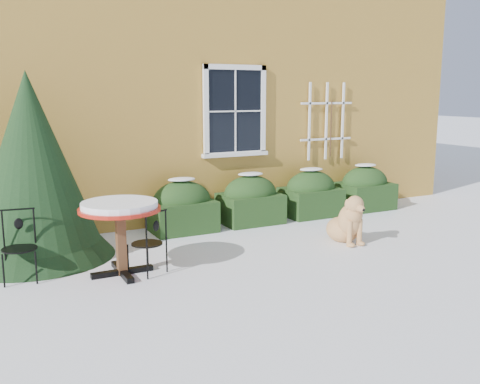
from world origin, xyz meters
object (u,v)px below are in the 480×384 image
evergreen_shrub (33,184)px  patio_chair_near (149,242)px  patio_chair_far (19,246)px  dog (348,223)px  bistro_table (120,214)px

evergreen_shrub → patio_chair_near: evergreen_shrub is taller
patio_chair_far → dog: size_ratio=1.00×
evergreen_shrub → patio_chair_far: size_ratio=2.96×
bistro_table → dog: (3.51, -0.13, -0.48)m
patio_chair_near → dog: 3.18m
patio_chair_near → evergreen_shrub: bearing=-76.5°
evergreen_shrub → patio_chair_near: 1.95m
patio_chair_near → dog: patio_chair_near is taller
evergreen_shrub → bistro_table: evergreen_shrub is taller
patio_chair_near → dog: size_ratio=0.95×
patio_chair_far → bistro_table: bearing=-10.0°
patio_chair_far → evergreen_shrub: bearing=79.7°
patio_chair_near → patio_chair_far: size_ratio=0.95×
patio_chair_near → dog: (3.18, -0.01, -0.10)m
bistro_table → patio_chair_far: bistro_table is taller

